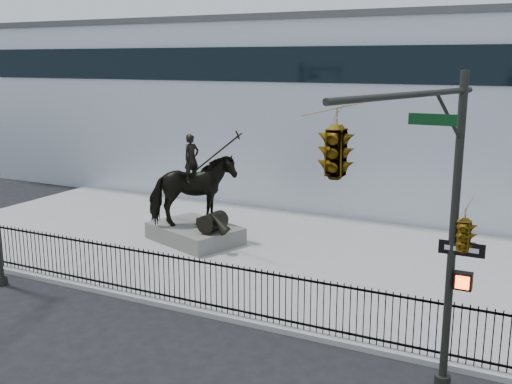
% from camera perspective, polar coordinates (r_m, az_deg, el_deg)
% --- Properties ---
extents(ground, '(120.00, 120.00, 0.00)m').
position_cam_1_polar(ground, '(16.91, -7.52, -12.83)').
color(ground, black).
rests_on(ground, ground).
extents(plaza, '(30.00, 12.00, 0.15)m').
position_cam_1_polar(plaza, '(22.58, 2.51, -5.94)').
color(plaza, '#979795').
rests_on(plaza, ground).
extents(building, '(44.00, 14.00, 9.00)m').
position_cam_1_polar(building, '(33.83, 11.74, 7.63)').
color(building, silver).
rests_on(building, ground).
extents(picket_fence, '(22.10, 0.10, 1.50)m').
position_cam_1_polar(picket_fence, '(17.52, -5.29, -8.65)').
color(picket_fence, black).
rests_on(picket_fence, plaza).
extents(statue_plinth, '(4.10, 3.45, 0.65)m').
position_cam_1_polar(statue_plinth, '(23.91, -5.84, -3.93)').
color(statue_plinth, '#5E5B56').
rests_on(statue_plinth, plaza).
extents(equestrian_statue, '(4.23, 3.41, 3.79)m').
position_cam_1_polar(equestrian_statue, '(23.44, -5.83, 0.03)').
color(equestrian_statue, black).
rests_on(equestrian_statue, statue_plinth).
extents(traffic_signal_right, '(2.17, 6.86, 7.00)m').
position_cam_1_polar(traffic_signal_right, '(11.06, 14.23, -0.16)').
color(traffic_signal_right, '#262923').
rests_on(traffic_signal_right, ground).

